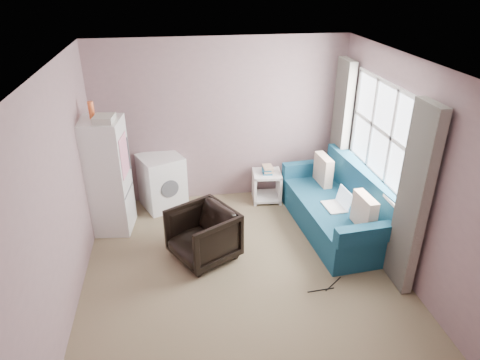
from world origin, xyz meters
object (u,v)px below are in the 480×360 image
at_px(armchair, 203,233).
at_px(sofa, 340,209).
at_px(washing_machine, 162,180).
at_px(side_table, 267,184).
at_px(fridge, 106,176).

relative_size(armchair, sofa, 0.36).
xyz_separation_m(armchair, washing_machine, (-0.51, 1.43, 0.06)).
height_order(washing_machine, sofa, sofa).
relative_size(side_table, sofa, 0.28).
bearing_deg(armchair, sofa, 71.07).
bearing_deg(armchair, washing_machine, 170.11).
bearing_deg(washing_machine, armchair, -93.67).
bearing_deg(washing_machine, fridge, -166.30).
distance_m(fridge, washing_machine, 0.97).
xyz_separation_m(armchair, side_table, (1.11, 1.36, -0.09)).
xyz_separation_m(armchair, fridge, (-1.22, 0.90, 0.45)).
bearing_deg(fridge, sofa, -2.49).
distance_m(washing_machine, sofa, 2.68).
relative_size(armchair, fridge, 0.41).
height_order(armchair, washing_machine, washing_machine).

